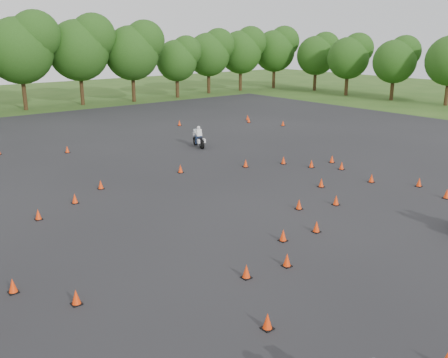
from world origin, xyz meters
name	(u,v)px	position (x,y,z in m)	size (l,w,h in m)	color
ground	(285,228)	(0.00, 0.00, 0.00)	(140.00, 140.00, 0.00)	#2D5119
asphalt_pad	(199,193)	(0.00, 6.00, 0.01)	(62.00, 62.00, 0.00)	black
treeline	(13,70)	(0.23, 35.00, 4.49)	(86.61, 32.11, 10.52)	#214714
traffic_cones	(213,191)	(0.39, 5.31, 0.23)	(36.62, 33.06, 0.45)	#FF3B0A
rider_white	(199,136)	(6.32, 14.66, 0.76)	(1.95, 0.60, 1.51)	silver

